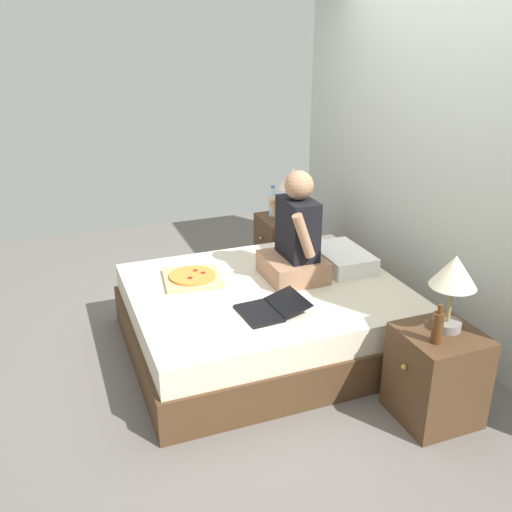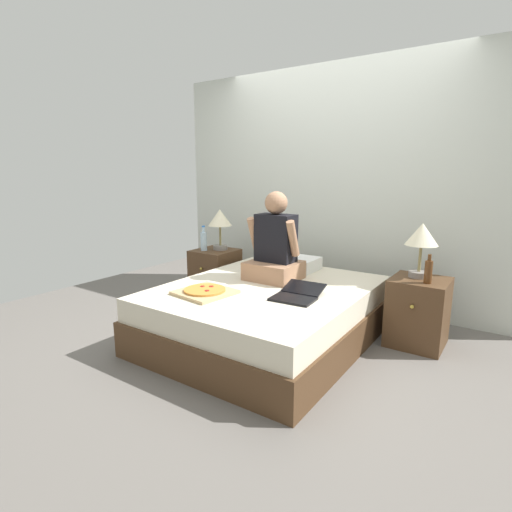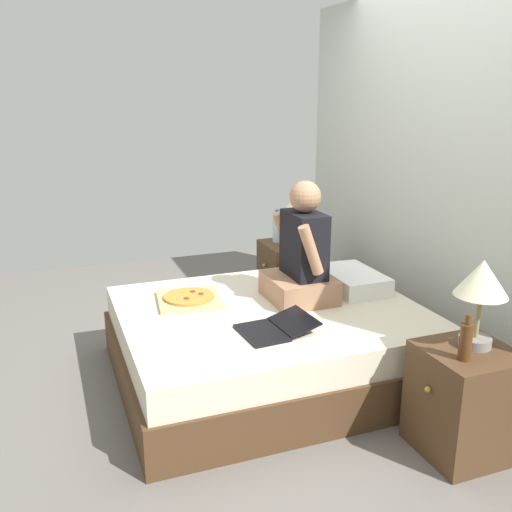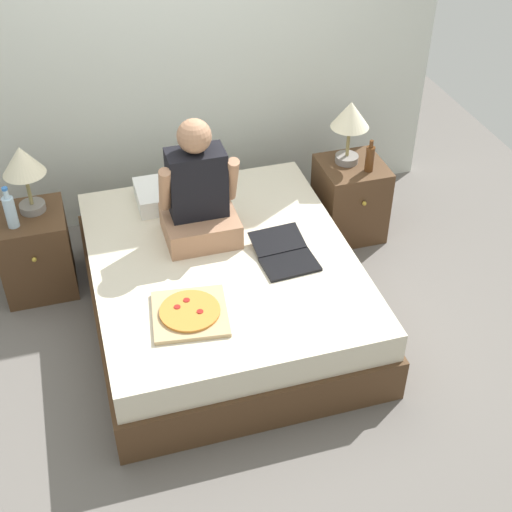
% 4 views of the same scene
% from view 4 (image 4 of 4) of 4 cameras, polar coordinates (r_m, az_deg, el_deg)
% --- Properties ---
extents(ground_plane, '(5.82, 5.82, 0.00)m').
position_cam_4_polar(ground_plane, '(4.55, -2.54, -4.71)').
color(ground_plane, '#66605B').
extents(wall_back, '(3.82, 0.12, 2.50)m').
position_cam_4_polar(wall_back, '(4.98, -6.83, 16.17)').
color(wall_back, silver).
rests_on(wall_back, ground).
extents(bed, '(1.58, 1.90, 0.47)m').
position_cam_4_polar(bed, '(4.40, -2.62, -2.49)').
color(bed, '#4C331E').
rests_on(bed, ground).
extents(nightstand_left, '(0.44, 0.47, 0.56)m').
position_cam_4_polar(nightstand_left, '(4.80, -17.20, 0.35)').
color(nightstand_left, '#4C331E').
rests_on(nightstand_left, ground).
extents(lamp_on_left_nightstand, '(0.26, 0.26, 0.45)m').
position_cam_4_polar(lamp_on_left_nightstand, '(4.51, -18.15, 6.91)').
color(lamp_on_left_nightstand, gray).
rests_on(lamp_on_left_nightstand, nightstand_left).
extents(water_bottle, '(0.07, 0.07, 0.28)m').
position_cam_4_polar(water_bottle, '(4.52, -19.06, 3.43)').
color(water_bottle, silver).
rests_on(water_bottle, nightstand_left).
extents(nightstand_right, '(0.44, 0.47, 0.56)m').
position_cam_4_polar(nightstand_right, '(5.13, 7.52, 4.56)').
color(nightstand_right, '#4C331E').
rests_on(nightstand_right, ground).
extents(lamp_on_right_nightstand, '(0.26, 0.26, 0.45)m').
position_cam_4_polar(lamp_on_right_nightstand, '(4.85, 7.55, 10.81)').
color(lamp_on_right_nightstand, gray).
rests_on(lamp_on_right_nightstand, nightstand_right).
extents(beer_bottle, '(0.06, 0.06, 0.23)m').
position_cam_4_polar(beer_bottle, '(4.88, 9.09, 7.73)').
color(beer_bottle, '#512D14').
rests_on(beer_bottle, nightstand_right).
extents(pillow, '(0.52, 0.34, 0.12)m').
position_cam_4_polar(pillow, '(4.72, -6.40, 5.07)').
color(pillow, white).
rests_on(pillow, bed).
extents(person_seated, '(0.47, 0.40, 0.78)m').
position_cam_4_polar(person_seated, '(4.26, -4.64, 4.81)').
color(person_seated, '#A37556').
rests_on(person_seated, bed).
extents(laptop, '(0.34, 0.44, 0.07)m').
position_cam_4_polar(laptop, '(4.21, 2.39, -0.01)').
color(laptop, black).
rests_on(laptop, bed).
extents(pizza_box, '(0.45, 0.45, 0.05)m').
position_cam_4_polar(pizza_box, '(3.85, -5.31, -4.55)').
color(pizza_box, tan).
rests_on(pizza_box, bed).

